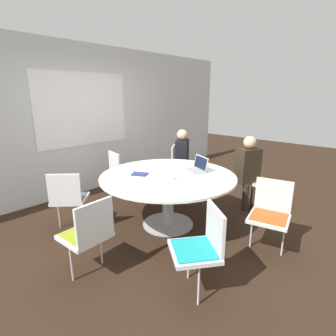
{
  "coord_description": "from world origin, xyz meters",
  "views": [
    {
      "loc": [
        -2.51,
        -2.35,
        1.82
      ],
      "look_at": [
        0.0,
        0.0,
        0.85
      ],
      "focal_mm": 28.0,
      "sensor_mm": 36.0,
      "label": 1
    }
  ],
  "objects_px": {
    "chair_0": "(255,176)",
    "chair_4": "(88,231)",
    "chair_3": "(68,196)",
    "chair_6": "(270,211)",
    "chair_1": "(180,162)",
    "person_1": "(183,156)",
    "laptop": "(197,167)",
    "coffee_cup": "(172,177)",
    "person_0": "(248,167)",
    "chair_5": "(201,244)",
    "chair_2": "(122,171)",
    "spiral_notebook": "(140,174)"
  },
  "relations": [
    {
      "from": "chair_3",
      "to": "person_0",
      "type": "height_order",
      "value": "person_0"
    },
    {
      "from": "coffee_cup",
      "to": "person_1",
      "type": "bearing_deg",
      "value": 34.67
    },
    {
      "from": "chair_4",
      "to": "chair_5",
      "type": "xyz_separation_m",
      "value": [
        0.59,
        -0.96,
        0.0
      ]
    },
    {
      "from": "chair_3",
      "to": "laptop",
      "type": "height_order",
      "value": "laptop"
    },
    {
      "from": "chair_5",
      "to": "chair_6",
      "type": "xyz_separation_m",
      "value": [
        1.13,
        -0.18,
        0.0
      ]
    },
    {
      "from": "chair_0",
      "to": "chair_2",
      "type": "height_order",
      "value": "same"
    },
    {
      "from": "chair_2",
      "to": "person_0",
      "type": "height_order",
      "value": "person_0"
    },
    {
      "from": "chair_4",
      "to": "chair_3",
      "type": "bearing_deg",
      "value": 69.08
    },
    {
      "from": "chair_1",
      "to": "chair_5",
      "type": "distance_m",
      "value": 2.95
    },
    {
      "from": "chair_1",
      "to": "person_1",
      "type": "bearing_deg",
      "value": 18.96
    },
    {
      "from": "chair_3",
      "to": "person_0",
      "type": "xyz_separation_m",
      "value": [
        2.33,
        -1.42,
        0.2
      ]
    },
    {
      "from": "chair_4",
      "to": "chair_2",
      "type": "bearing_deg",
      "value": 39.99
    },
    {
      "from": "spiral_notebook",
      "to": "person_1",
      "type": "bearing_deg",
      "value": 17.03
    },
    {
      "from": "chair_1",
      "to": "chair_3",
      "type": "bearing_deg",
      "value": -30.89
    },
    {
      "from": "person_1",
      "to": "coffee_cup",
      "type": "bearing_deg",
      "value": 2.43
    },
    {
      "from": "chair_0",
      "to": "chair_4",
      "type": "height_order",
      "value": "same"
    },
    {
      "from": "laptop",
      "to": "coffee_cup",
      "type": "relative_size",
      "value": 4.73
    },
    {
      "from": "chair_1",
      "to": "chair_6",
      "type": "bearing_deg",
      "value": 34.0
    },
    {
      "from": "chair_0",
      "to": "coffee_cup",
      "type": "distance_m",
      "value": 1.74
    },
    {
      "from": "chair_1",
      "to": "chair_6",
      "type": "relative_size",
      "value": 1.0
    },
    {
      "from": "chair_4",
      "to": "chair_6",
      "type": "xyz_separation_m",
      "value": [
        1.72,
        -1.14,
        0.0
      ]
    },
    {
      "from": "chair_5",
      "to": "chair_6",
      "type": "height_order",
      "value": "same"
    },
    {
      "from": "spiral_notebook",
      "to": "chair_2",
      "type": "bearing_deg",
      "value": 65.86
    },
    {
      "from": "chair_0",
      "to": "chair_1",
      "type": "relative_size",
      "value": 1.0
    },
    {
      "from": "chair_3",
      "to": "chair_6",
      "type": "height_order",
      "value": "same"
    },
    {
      "from": "coffee_cup",
      "to": "laptop",
      "type": "bearing_deg",
      "value": -0.34
    },
    {
      "from": "chair_4",
      "to": "person_1",
      "type": "xyz_separation_m",
      "value": [
        2.54,
        0.9,
        0.2
      ]
    },
    {
      "from": "chair_1",
      "to": "person_1",
      "type": "xyz_separation_m",
      "value": [
        -0.16,
        -0.2,
        0.2
      ]
    },
    {
      "from": "chair_0",
      "to": "spiral_notebook",
      "type": "xyz_separation_m",
      "value": [
        -1.81,
        0.85,
        0.26
      ]
    },
    {
      "from": "coffee_cup",
      "to": "spiral_notebook",
      "type": "bearing_deg",
      "value": 107.0
    },
    {
      "from": "chair_1",
      "to": "chair_6",
      "type": "xyz_separation_m",
      "value": [
        -0.98,
        -2.24,
        0.0
      ]
    },
    {
      "from": "chair_2",
      "to": "chair_3",
      "type": "bearing_deg",
      "value": -58.04
    },
    {
      "from": "chair_6",
      "to": "person_1",
      "type": "relative_size",
      "value": 0.71
    },
    {
      "from": "chair_3",
      "to": "person_1",
      "type": "height_order",
      "value": "person_1"
    },
    {
      "from": "person_0",
      "to": "coffee_cup",
      "type": "bearing_deg",
      "value": 7.37
    },
    {
      "from": "chair_6",
      "to": "person_1",
      "type": "xyz_separation_m",
      "value": [
        0.83,
        2.04,
        0.2
      ]
    },
    {
      "from": "chair_3",
      "to": "chair_5",
      "type": "bearing_deg",
      "value": -38.76
    },
    {
      "from": "laptop",
      "to": "chair_4",
      "type": "bearing_deg",
      "value": -68.45
    },
    {
      "from": "chair_4",
      "to": "laptop",
      "type": "bearing_deg",
      "value": -4.43
    },
    {
      "from": "chair_0",
      "to": "chair_1",
      "type": "height_order",
      "value": "same"
    },
    {
      "from": "chair_5",
      "to": "spiral_notebook",
      "type": "bearing_deg",
      "value": 17.48
    },
    {
      "from": "person_0",
      "to": "laptop",
      "type": "relative_size",
      "value": 3.04
    },
    {
      "from": "chair_3",
      "to": "chair_5",
      "type": "height_order",
      "value": "same"
    },
    {
      "from": "chair_5",
      "to": "chair_1",
      "type": "bearing_deg",
      "value": -8.94
    },
    {
      "from": "chair_3",
      "to": "chair_5",
      "type": "relative_size",
      "value": 1.0
    },
    {
      "from": "chair_1",
      "to": "laptop",
      "type": "distance_m",
      "value": 1.48
    },
    {
      "from": "laptop",
      "to": "coffee_cup",
      "type": "xyz_separation_m",
      "value": [
        -0.55,
        0.0,
        -0.02
      ]
    },
    {
      "from": "chair_1",
      "to": "spiral_notebook",
      "type": "xyz_separation_m",
      "value": [
        -1.62,
        -0.64,
        0.26
      ]
    },
    {
      "from": "chair_3",
      "to": "chair_6",
      "type": "xyz_separation_m",
      "value": [
        1.4,
        -2.18,
        0.0
      ]
    },
    {
      "from": "chair_0",
      "to": "chair_4",
      "type": "xyz_separation_m",
      "value": [
        -2.9,
        0.39,
        0.0
      ]
    }
  ]
}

